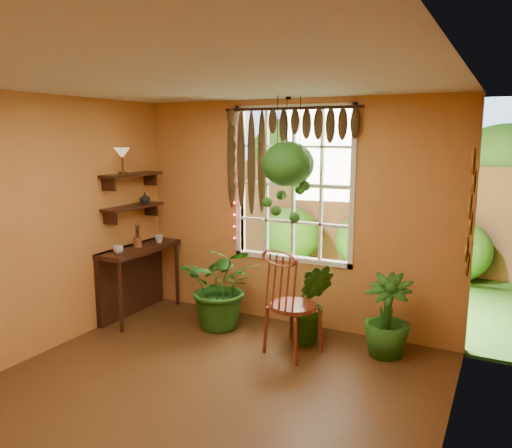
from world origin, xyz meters
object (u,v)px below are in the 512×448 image
Objects in this scene: counter_ledge at (134,272)px; windsor_chair at (291,319)px; potted_plant_left at (223,286)px; potted_plant_mid at (310,303)px.

windsor_chair reaches higher than counter_ledge.
counter_ledge is 1.26m from potted_plant_left.
potted_plant_left is at bearing -179.32° from windsor_chair.
counter_ledge is at bearing -167.30° from windsor_chair.
counter_ledge is at bearing -175.32° from potted_plant_mid.
potted_plant_left is at bearing -176.13° from potted_plant_mid.
potted_plant_left reaches higher than counter_ledge.
windsor_chair is (2.27, -0.19, -0.17)m from counter_ledge.
potted_plant_left reaches higher than potted_plant_mid.
potted_plant_left is (1.25, 0.12, -0.04)m from counter_ledge.
potted_plant_left is (-1.02, 0.31, 0.13)m from windsor_chair.
counter_ledge is 0.91× the size of windsor_chair.
windsor_chair reaches higher than potted_plant_mid.
potted_plant_mid is at bearing 3.87° from potted_plant_left.
counter_ledge is 1.17× the size of potted_plant_left.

